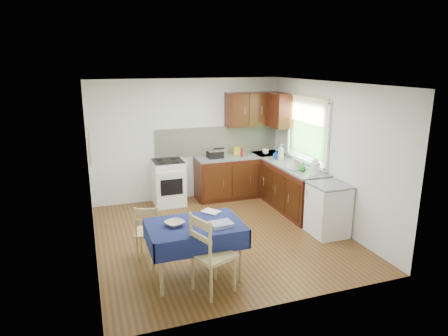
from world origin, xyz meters
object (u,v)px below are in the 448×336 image
object	(u,v)px
chair_far	(148,230)
dish_rack	(298,168)
toaster	(219,153)
chair_near	(210,252)
sandwich_press	(215,154)
kettle	(315,168)
dining_table	(195,231)

from	to	relation	value
chair_far	dish_rack	distance (m)	3.08
chair_far	toaster	bearing A→B (deg)	-112.69
chair_near	dish_rack	world-z (taller)	dish_rack
dish_rack	chair_far	bearing A→B (deg)	173.56
chair_near	dish_rack	distance (m)	3.10
sandwich_press	dish_rack	bearing A→B (deg)	-46.83
kettle	dining_table	bearing A→B (deg)	-155.93
dining_table	chair_near	size ratio (longest dim) A/B	1.19
dining_table	chair_far	size ratio (longest dim) A/B	1.48
chair_near	kettle	distance (m)	2.90
dining_table	chair_near	world-z (taller)	chair_near
dining_table	chair_near	bearing A→B (deg)	-76.61
toaster	dish_rack	distance (m)	1.71
sandwich_press	kettle	world-z (taller)	kettle
chair_far	chair_near	distance (m)	1.29
chair_near	sandwich_press	bearing A→B (deg)	-40.45
dish_rack	chair_near	bearing A→B (deg)	-162.16
chair_near	toaster	size ratio (longest dim) A/B	3.77
dining_table	kettle	size ratio (longest dim) A/B	4.28
kettle	sandwich_press	bearing A→B (deg)	124.81
chair_near	sandwich_press	distance (m)	3.57
chair_near	dish_rack	bearing A→B (deg)	-70.66
toaster	chair_far	bearing A→B (deg)	-149.25
chair_far	toaster	distance (m)	2.87
dish_rack	toaster	bearing A→B (deg)	107.61
kettle	chair_far	bearing A→B (deg)	-172.33
chair_far	sandwich_press	size ratio (longest dim) A/B	2.77
dining_table	dish_rack	xyz separation A→B (m)	(2.40, 1.56, 0.27)
sandwich_press	kettle	xyz separation A→B (m)	(1.25, -1.79, 0.04)
dish_rack	kettle	size ratio (longest dim) A/B	1.29
kettle	dish_rack	bearing A→B (deg)	99.36
chair_far	dining_table	bearing A→B (deg)	143.76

